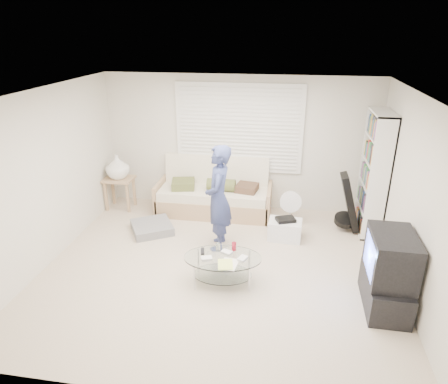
% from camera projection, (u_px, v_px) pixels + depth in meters
% --- Properties ---
extents(ground, '(5.00, 5.00, 0.00)m').
position_uv_depth(ground, '(218.00, 268.00, 5.83)').
color(ground, tan).
rests_on(ground, ground).
extents(room_shell, '(5.02, 4.52, 2.51)m').
position_uv_depth(room_shell, '(224.00, 151.00, 5.64)').
color(room_shell, silver).
rests_on(room_shell, ground).
extents(window_blinds, '(2.32, 0.08, 1.62)m').
position_uv_depth(window_blinds, '(239.00, 128.00, 7.24)').
color(window_blinds, silver).
rests_on(window_blinds, ground).
extents(futon_sofa, '(2.11, 0.85, 1.03)m').
position_uv_depth(futon_sofa, '(214.00, 195.00, 7.47)').
color(futon_sofa, tan).
rests_on(futon_sofa, ground).
extents(grey_floor_pillow, '(0.88, 0.88, 0.14)m').
position_uv_depth(grey_floor_pillow, '(152.00, 227.00, 6.85)').
color(grey_floor_pillow, slate).
rests_on(grey_floor_pillow, ground).
extents(side_table, '(0.54, 0.44, 1.07)m').
position_uv_depth(side_table, '(118.00, 169.00, 7.46)').
color(side_table, tan).
rests_on(side_table, ground).
extents(bookshelf, '(0.32, 0.86, 2.05)m').
position_uv_depth(bookshelf, '(374.00, 174.00, 6.55)').
color(bookshelf, white).
rests_on(bookshelf, ground).
extents(guitar_case, '(0.41, 0.37, 0.99)m').
position_uv_depth(guitar_case, '(349.00, 206.00, 6.75)').
color(guitar_case, black).
rests_on(guitar_case, ground).
extents(floor_fan, '(0.38, 0.26, 0.64)m').
position_uv_depth(floor_fan, '(290.00, 205.00, 6.99)').
color(floor_fan, white).
rests_on(floor_fan, ground).
extents(storage_bin, '(0.56, 0.41, 0.37)m').
position_uv_depth(storage_bin, '(285.00, 229.00, 6.58)').
color(storage_bin, white).
rests_on(storage_bin, ground).
extents(tv_unit, '(0.52, 0.93, 1.00)m').
position_uv_depth(tv_unit, '(388.00, 273.00, 4.86)').
color(tv_unit, black).
rests_on(tv_unit, ground).
extents(coffee_table, '(1.11, 0.77, 0.51)m').
position_uv_depth(coffee_table, '(223.00, 262.00, 5.40)').
color(coffee_table, silver).
rests_on(coffee_table, ground).
extents(standing_person, '(0.44, 0.64, 1.68)m').
position_uv_depth(standing_person, '(218.00, 198.00, 6.08)').
color(standing_person, navy).
rests_on(standing_person, ground).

